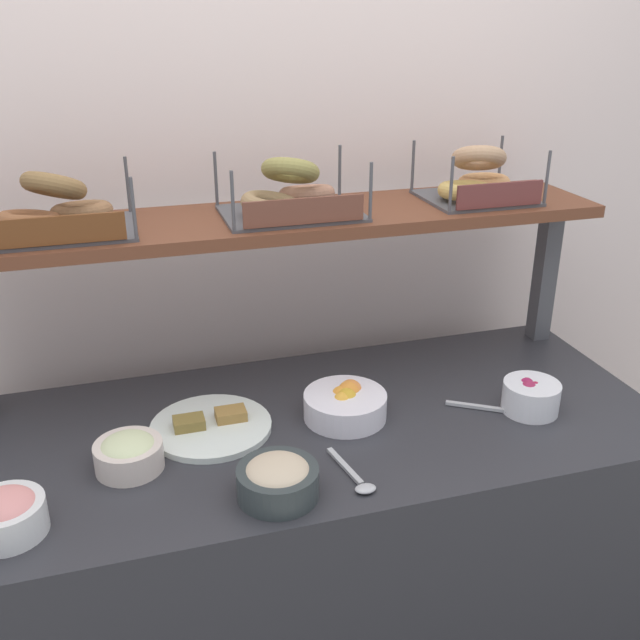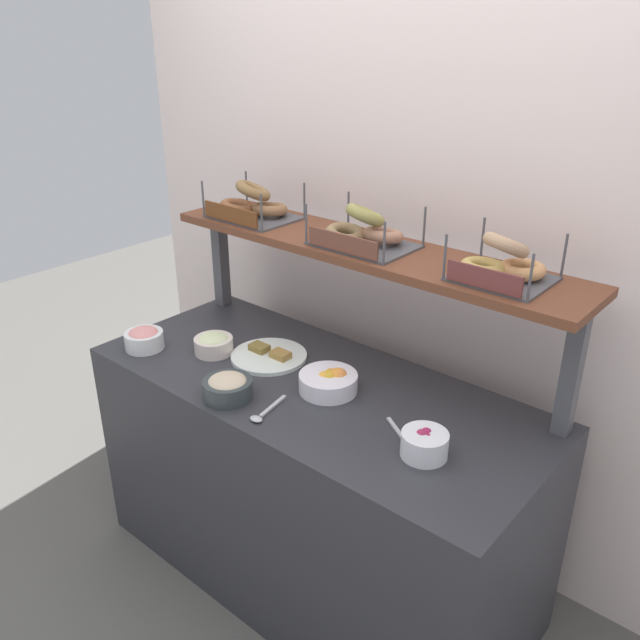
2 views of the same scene
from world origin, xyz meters
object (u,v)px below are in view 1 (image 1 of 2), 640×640
(bowl_tuna_salad, at_px, (278,479))
(bowl_fruit_salad, at_px, (346,404))
(bowl_potato_salad, at_px, (129,453))
(serving_plate_white, at_px, (211,426))
(serving_spoon_near_plate, at_px, (496,409))
(bowl_beet_salad, at_px, (531,396))
(bowl_lox_spread, at_px, (6,514))
(bagel_basket_cinnamon_raisin, at_px, (57,212))
(serving_spoon_by_edge, at_px, (356,478))
(bagel_basket_everything, at_px, (290,195))
(bagel_basket_sesame, at_px, (477,182))

(bowl_tuna_salad, distance_m, bowl_fruit_salad, 0.33)
(bowl_potato_salad, height_order, serving_plate_white, bowl_potato_salad)
(bowl_potato_salad, relative_size, serving_spoon_near_plate, 0.89)
(bowl_beet_salad, xyz_separation_m, serving_spoon_near_plate, (-0.08, 0.02, -0.03))
(bowl_lox_spread, height_order, bagel_basket_cinnamon_raisin, bagel_basket_cinnamon_raisin)
(bowl_tuna_salad, bearing_deg, serving_spoon_by_edge, -0.04)
(bowl_potato_salad, height_order, serving_spoon_near_plate, bowl_potato_salad)
(bowl_potato_salad, relative_size, serving_spoon_by_edge, 0.82)
(serving_plate_white, bearing_deg, bagel_basket_everything, 40.65)
(bowl_fruit_salad, bearing_deg, bowl_beet_salad, -12.95)
(bowl_lox_spread, distance_m, serving_spoon_by_edge, 0.67)
(bowl_potato_salad, bearing_deg, bowl_tuna_salad, -33.18)
(bagel_basket_sesame, bearing_deg, bowl_lox_spread, -157.92)
(bowl_tuna_salad, xyz_separation_m, bowl_lox_spread, (-0.50, 0.04, 0.00))
(bagel_basket_everything, bearing_deg, bowl_tuna_salad, -108.03)
(serving_spoon_by_edge, bearing_deg, bowl_beet_salad, 16.71)
(serving_spoon_near_plate, distance_m, bagel_basket_sesame, 0.59)
(bowl_beet_salad, bearing_deg, bowl_potato_salad, 178.00)
(bowl_potato_salad, height_order, bowl_lox_spread, bowl_lox_spread)
(bowl_tuna_salad, xyz_separation_m, bagel_basket_sesame, (0.66, 0.51, 0.44))
(bowl_beet_salad, relative_size, serving_plate_white, 0.49)
(bowl_lox_spread, xyz_separation_m, bagel_basket_cinnamon_raisin, (0.13, 0.46, 0.44))
(bagel_basket_cinnamon_raisin, bearing_deg, bowl_fruit_salad, -22.85)
(bowl_potato_salad, bearing_deg, bowl_lox_spread, -147.33)
(serving_plate_white, xyz_separation_m, serving_spoon_by_edge, (0.25, -0.28, -0.00))
(serving_spoon_near_plate, height_order, bagel_basket_sesame, bagel_basket_sesame)
(bagel_basket_cinnamon_raisin, distance_m, bagel_basket_everything, 0.53)
(bagel_basket_everything, xyz_separation_m, bagel_basket_sesame, (0.50, 0.01, -0.00))
(bowl_potato_salad, xyz_separation_m, serving_spoon_by_edge, (0.44, -0.18, -0.03))
(bowl_fruit_salad, bearing_deg, bagel_basket_everything, 103.82)
(bowl_lox_spread, bearing_deg, bowl_tuna_salad, -4.07)
(bowl_beet_salad, distance_m, bagel_basket_cinnamon_raisin, 1.17)
(bowl_tuna_salad, distance_m, bagel_basket_sesame, 0.94)
(serving_plate_white, bearing_deg, bagel_basket_sesame, 16.76)
(bowl_potato_salad, bearing_deg, serving_spoon_by_edge, -22.37)
(serving_spoon_near_plate, bearing_deg, bowl_fruit_salad, 167.03)
(bowl_beet_salad, bearing_deg, serving_spoon_by_edge, -163.29)
(bowl_lox_spread, relative_size, bagel_basket_sesame, 0.52)
(bowl_fruit_salad, height_order, bowl_potato_salad, bowl_fruit_salad)
(bowl_tuna_salad, bearing_deg, bagel_basket_everything, 71.97)
(bowl_fruit_salad, distance_m, serving_spoon_near_plate, 0.36)
(serving_spoon_near_plate, xyz_separation_m, serving_spoon_by_edge, (-0.42, -0.17, 0.00))
(bowl_tuna_salad, distance_m, serving_plate_white, 0.30)
(bagel_basket_everything, bearing_deg, bowl_potato_salad, -144.08)
(bowl_potato_salad, bearing_deg, bagel_basket_everything, 35.92)
(bowl_beet_salad, relative_size, bagel_basket_everything, 0.41)
(serving_spoon_by_edge, bearing_deg, serving_plate_white, 131.91)
(serving_spoon_near_plate, xyz_separation_m, bagel_basket_everything, (-0.42, 0.33, 0.47))
(bowl_potato_salad, relative_size, bagel_basket_sesame, 0.52)
(bowl_beet_salad, bearing_deg, bowl_fruit_salad, 167.05)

